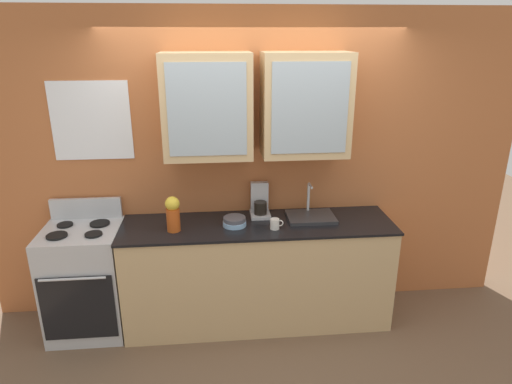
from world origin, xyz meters
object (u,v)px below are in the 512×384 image
sink_faucet (311,216)px  coffee_maker (260,203)px  stove_range (86,280)px  vase (173,213)px  cup_near_sink (275,224)px  bowl_stack (235,222)px

sink_faucet → coffee_maker: 0.45m
sink_faucet → coffee_maker: size_ratio=1.41×
stove_range → vase: (0.77, -0.08, 0.61)m
cup_near_sink → vase: bearing=177.1°
bowl_stack → stove_range: bearing=179.1°
bowl_stack → coffee_maker: size_ratio=0.68×
vase → sink_faucet: bearing=7.2°
stove_range → cup_near_sink: 1.67m
sink_faucet → cup_near_sink: size_ratio=3.71×
cup_near_sink → bowl_stack: bearing=163.5°
vase → cup_near_sink: (0.82, -0.04, -0.11)m
vase → coffee_maker: bearing=20.2°
sink_faucet → vase: size_ratio=1.39×
stove_range → coffee_maker: bearing=7.3°
sink_faucet → bowl_stack: bearing=-172.3°
bowl_stack → coffee_maker: bearing=42.2°
bowl_stack → sink_faucet: bearing=7.7°
bowl_stack → coffee_maker: (0.23, 0.21, 0.07)m
stove_range → sink_faucet: size_ratio=2.75×
sink_faucet → bowl_stack: 0.67m
stove_range → sink_faucet: 1.99m
bowl_stack → vase: size_ratio=0.67×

